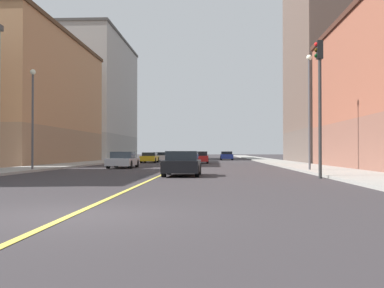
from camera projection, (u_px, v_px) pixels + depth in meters
The scene contains 16 objects.
ground_plane at pixel (72, 215), 9.37m from camera, with size 400.00×400.00×0.00m, color #353033.
sidewalk_left at pixel (273, 161), 57.80m from camera, with size 3.88×168.00×0.15m, color #9E9B93.
sidewalk_right at pixel (111, 161), 58.82m from camera, with size 3.88×168.00×0.15m, color #9E9B93.
lane_center_stripe at pixel (191, 162), 58.31m from camera, with size 0.16×154.00×0.01m, color #E5D14C.
building_left_mid at pixel (332, 61), 53.70m from camera, with size 9.15×17.67×23.89m.
building_right_midblock at pixel (32, 99), 49.46m from camera, with size 9.15×26.00×13.90m.
building_right_distant at pixel (99, 99), 78.09m from camera, with size 9.15×26.17×20.46m.
traffic_light_left_near at pixel (320, 90), 22.23m from camera, with size 0.40×0.32×6.73m.
street_lamp_left_near at pixel (309, 100), 29.46m from camera, with size 0.36×0.36×7.43m.
street_lamp_right_near at pixel (33, 108), 30.21m from camera, with size 0.36×0.36×6.62m.
car_silver at pixel (123, 160), 36.40m from camera, with size 1.99×4.59×1.29m.
car_white at pixel (160, 157), 61.05m from camera, with size 1.91×3.96×1.22m.
car_red at pixel (200, 158), 51.11m from camera, with size 1.87×4.63×1.32m.
car_blue at pixel (227, 156), 70.23m from camera, with size 1.96×4.50×1.32m.
car_yellow at pixel (150, 157), 53.48m from camera, with size 1.79×4.50×1.21m.
car_black at pixel (182, 164), 24.58m from camera, with size 1.94×4.16×1.34m.
Camera 1 is at (2.93, -9.26, 1.32)m, focal length 42.73 mm.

